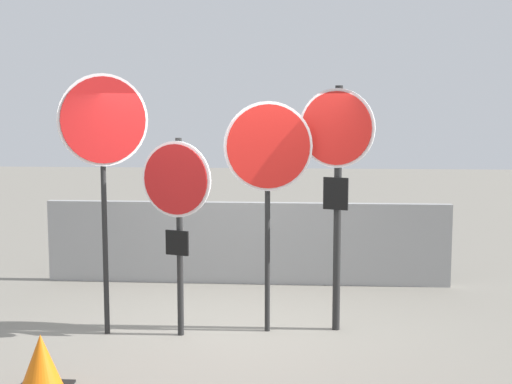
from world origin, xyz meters
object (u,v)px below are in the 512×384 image
traffic_cone_0 (41,363)px  stop_sign_0 (104,136)px  stop_sign_1 (177,196)px  stop_sign_3 (337,159)px  stop_sign_2 (268,159)px

traffic_cone_0 → stop_sign_0: bearing=84.4°
stop_sign_1 → traffic_cone_0: (-0.89, -1.50, -1.22)m
stop_sign_0 → traffic_cone_0: size_ratio=5.51×
stop_sign_3 → traffic_cone_0: (-2.50, -1.80, -1.58)m
stop_sign_3 → traffic_cone_0: size_ratio=5.28×
stop_sign_3 → stop_sign_1: bearing=-148.2°
stop_sign_1 → stop_sign_2: 1.01m
traffic_cone_0 → stop_sign_1: bearing=59.4°
stop_sign_0 → stop_sign_2: size_ratio=1.11×
stop_sign_1 → stop_sign_3: bearing=28.8°
stop_sign_1 → traffic_cone_0: bearing=-102.3°
stop_sign_2 → traffic_cone_0: bearing=-148.1°
stop_sign_1 → stop_sign_2: bearing=30.3°
stop_sign_2 → traffic_cone_0: stop_sign_2 is taller
stop_sign_2 → traffic_cone_0: size_ratio=4.95×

